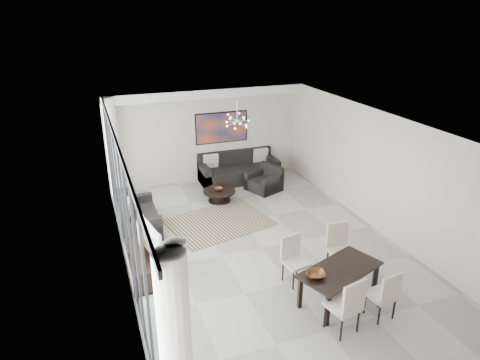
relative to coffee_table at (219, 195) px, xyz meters
name	(u,v)px	position (x,y,z in m)	size (l,w,h in m)	color
room_shell	(283,187)	(0.60, -2.77, 1.27)	(6.00, 9.00, 2.90)	#A8A39B
window_wall	(128,209)	(-2.71, -2.77, 1.29)	(0.37, 8.95, 2.90)	silver
soffit	(207,93)	(0.14, 1.53, 2.59)	(5.98, 0.40, 0.26)	white
painting	(222,128)	(0.64, 1.70, 1.47)	(1.68, 0.04, 0.98)	#CB4F1C
chandelier	(237,121)	(0.44, -0.27, 2.17)	(0.66, 0.66, 0.71)	silver
rug	(218,222)	(-0.42, -1.24, -0.18)	(2.44, 1.87, 0.01)	black
coffee_table	(219,195)	(0.00, 0.00, 0.00)	(0.92, 0.92, 0.32)	black
bowl_coffee	(218,189)	(-0.02, 0.01, 0.18)	(0.26, 0.26, 0.08)	brown
sofa_main	(238,171)	(1.05, 1.31, 0.12)	(2.45, 1.00, 0.89)	black
loveseat	(137,219)	(-2.41, -0.87, 0.10)	(0.92, 1.63, 0.82)	black
armchair	(265,182)	(1.52, 0.30, 0.07)	(1.09, 1.12, 0.73)	black
side_table	(126,196)	(-2.51, 0.37, 0.20)	(0.41, 0.41, 0.56)	black
tv_console	(139,264)	(-2.62, -2.87, 0.06)	(0.43, 1.52, 0.48)	black
television	(145,240)	(-2.46, -2.92, 0.62)	(1.14, 0.15, 0.65)	gray
dining_table	(340,273)	(0.76, -4.97, 0.40)	(1.79, 1.32, 0.67)	black
dining_chair_sw	(348,303)	(0.38, -5.79, 0.44)	(0.59, 0.59, 1.08)	beige
dining_chair_se	(386,293)	(1.20, -5.71, 0.37)	(0.50, 0.50, 0.96)	beige
dining_chair_nw	(293,256)	(0.23, -4.12, 0.38)	(0.52, 0.52, 0.98)	beige
dining_chair_ne	(339,244)	(1.29, -4.10, 0.42)	(0.51, 0.51, 1.04)	beige
bowl_dining	(316,275)	(0.22, -5.02, 0.53)	(0.34, 0.34, 0.08)	brown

